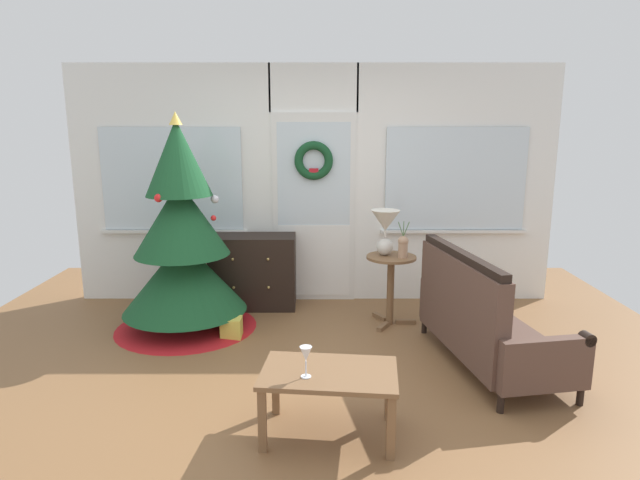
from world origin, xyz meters
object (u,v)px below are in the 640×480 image
at_px(settee_sofa, 483,321).
at_px(flower_vase, 405,246).
at_px(dresser_cabinet, 255,271).
at_px(table_lamp, 387,226).
at_px(gift_box, 234,328).
at_px(christmas_tree, 185,249).
at_px(wine_glass, 308,355).
at_px(coffee_table, 331,381).
at_px(side_table, 393,276).

bearing_deg(settee_sofa, flower_vase, 120.42).
relative_size(dresser_cabinet, table_lamp, 2.06).
bearing_deg(gift_box, christmas_tree, 151.78).
relative_size(dresser_cabinet, wine_glass, 4.64).
bearing_deg(table_lamp, flower_vase, -32.01).
bearing_deg(flower_vase, gift_box, -169.58).
relative_size(christmas_tree, dresser_cabinet, 2.25).
bearing_deg(coffee_table, side_table, 72.03).
distance_m(table_lamp, wine_glass, 2.22).
bearing_deg(christmas_tree, coffee_table, -53.80).
distance_m(settee_sofa, flower_vase, 1.09).
bearing_deg(dresser_cabinet, gift_box, -96.63).
relative_size(table_lamp, gift_box, 2.35).
distance_m(dresser_cabinet, flower_vase, 1.66).
xyz_separation_m(christmas_tree, flower_vase, (2.08, 0.04, 0.02)).
xyz_separation_m(wine_glass, gift_box, (-0.73, 1.67, -0.48)).
distance_m(dresser_cabinet, settee_sofa, 2.47).
relative_size(coffee_table, gift_box, 4.74).
bearing_deg(dresser_cabinet, side_table, -20.30).
distance_m(settee_sofa, gift_box, 2.21).
relative_size(side_table, coffee_table, 0.77).
relative_size(settee_sofa, coffee_table, 1.88).
xyz_separation_m(christmas_tree, gift_box, (0.48, -0.26, -0.69)).
xyz_separation_m(table_lamp, gift_box, (-1.44, -0.39, -0.88)).
distance_m(christmas_tree, coffee_table, 2.32).
bearing_deg(settee_sofa, gift_box, 164.84).
height_order(christmas_tree, settee_sofa, christmas_tree).
bearing_deg(dresser_cabinet, settee_sofa, -35.71).
relative_size(dresser_cabinet, side_table, 1.32).
bearing_deg(table_lamp, gift_box, -164.69).
height_order(wine_glass, gift_box, wine_glass).
height_order(settee_sofa, flower_vase, flower_vase).
height_order(flower_vase, coffee_table, flower_vase).
relative_size(christmas_tree, table_lamp, 4.64).
bearing_deg(gift_box, side_table, 13.28).
xyz_separation_m(dresser_cabinet, side_table, (1.40, -0.52, 0.10)).
bearing_deg(gift_box, dresser_cabinet, 83.37).
bearing_deg(settee_sofa, coffee_table, -140.62).
bearing_deg(christmas_tree, side_table, 2.83).
xyz_separation_m(dresser_cabinet, flower_vase, (1.50, -0.58, 0.41)).
distance_m(flower_vase, gift_box, 1.78).
xyz_separation_m(settee_sofa, table_lamp, (-0.67, 0.97, 0.60)).
xyz_separation_m(christmas_tree, wine_glass, (1.21, -1.93, -0.21)).
xyz_separation_m(side_table, coffee_table, (-0.63, -1.94, -0.12)).
height_order(dresser_cabinet, side_table, dresser_cabinet).
distance_m(christmas_tree, flower_vase, 2.08).
bearing_deg(side_table, gift_box, -166.72).
height_order(table_lamp, wine_glass, table_lamp).
bearing_deg(side_table, flower_vase, -30.96).
xyz_separation_m(table_lamp, coffee_table, (-0.57, -1.98, -0.60)).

